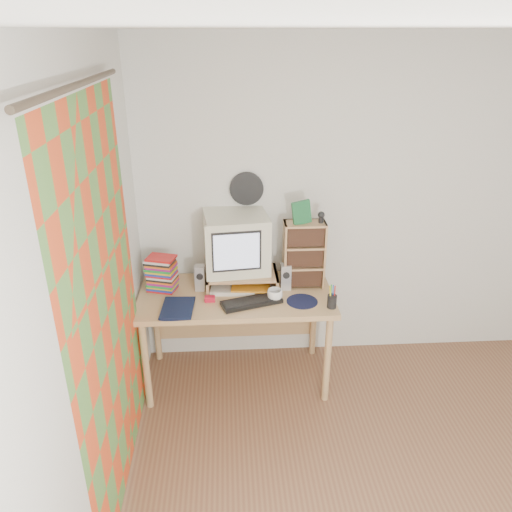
{
  "coord_description": "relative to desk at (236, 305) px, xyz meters",
  "views": [
    {
      "loc": [
        -1.08,
        -1.8,
        2.49
      ],
      "look_at": [
        -0.89,
        1.33,
        1.07
      ],
      "focal_mm": 35.0,
      "sensor_mm": 36.0,
      "label": 1
    }
  ],
  "objects": [
    {
      "name": "mug",
      "position": [
        0.27,
        -0.18,
        0.18
      ],
      "size": [
        0.13,
        0.13,
        0.09
      ],
      "primitive_type": "imported",
      "rotation": [
        0.0,
        0.0,
        -0.24
      ],
      "color": "white",
      "rests_on": "desk"
    },
    {
      "name": "left_wall",
      "position": [
        -0.72,
        -1.44,
        0.63
      ],
      "size": [
        0.0,
        3.5,
        3.5
      ],
      "primitive_type": "plane",
      "rotation": [
        1.57,
        0.0,
        1.57
      ],
      "color": "silver",
      "rests_on": "floor"
    },
    {
      "name": "wall_disc",
      "position": [
        0.1,
        0.29,
        0.81
      ],
      "size": [
        0.25,
        0.02,
        0.25
      ],
      "primitive_type": "cylinder",
      "rotation": [
        1.57,
        0.0,
        0.0
      ],
      "color": "black",
      "rests_on": "back_wall"
    },
    {
      "name": "cd_rack",
      "position": [
        0.5,
        0.04,
        0.38
      ],
      "size": [
        0.3,
        0.16,
        0.5
      ],
      "primitive_type": "cube",
      "rotation": [
        0.0,
        0.0,
        -0.01
      ],
      "color": "tan",
      "rests_on": "desk"
    },
    {
      "name": "webcam",
      "position": [
        0.61,
        0.03,
        0.68
      ],
      "size": [
        0.05,
        0.05,
        0.08
      ],
      "primitive_type": null,
      "rotation": [
        0.0,
        0.0,
        -0.07
      ],
      "color": "black",
      "rests_on": "cd_rack"
    },
    {
      "name": "pen_cup",
      "position": [
        0.66,
        -0.3,
        0.2
      ],
      "size": [
        0.07,
        0.07,
        0.13
      ],
      "primitive_type": null,
      "rotation": [
        0.0,
        0.0,
        0.01
      ],
      "color": "black",
      "rests_on": "desk"
    },
    {
      "name": "crt_monitor",
      "position": [
        0.01,
        0.09,
        0.47
      ],
      "size": [
        0.49,
        0.49,
        0.42
      ],
      "primitive_type": "cube",
      "rotation": [
        0.0,
        0.0,
        0.12
      ],
      "color": "beige",
      "rests_on": "monitor_riser"
    },
    {
      "name": "diary",
      "position": [
        -0.51,
        -0.27,
        0.16
      ],
      "size": [
        0.27,
        0.21,
        0.05
      ],
      "primitive_type": "imported",
      "rotation": [
        0.0,
        0.0,
        -0.05
      ],
      "color": "#0E1735",
      "rests_on": "desk"
    },
    {
      "name": "back_wall",
      "position": [
        1.03,
        0.31,
        0.63
      ],
      "size": [
        3.5,
        0.0,
        3.5
      ],
      "primitive_type": "plane",
      "rotation": [
        1.57,
        0.0,
        0.0
      ],
      "color": "silver",
      "rests_on": "floor"
    },
    {
      "name": "desk",
      "position": [
        0.0,
        0.0,
        0.0
      ],
      "size": [
        1.4,
        0.7,
        0.75
      ],
      "color": "tan",
      "rests_on": "floor"
    },
    {
      "name": "dvd_stack",
      "position": [
        -0.53,
        0.03,
        0.27
      ],
      "size": [
        0.23,
        0.19,
        0.28
      ],
      "primitive_type": null,
      "rotation": [
        0.0,
        0.0,
        -0.28
      ],
      "color": "brown",
      "rests_on": "desk"
    },
    {
      "name": "mousepad",
      "position": [
        0.46,
        -0.21,
        0.14
      ],
      "size": [
        0.24,
        0.24,
        0.0
      ],
      "primitive_type": "cylinder",
      "rotation": [
        0.0,
        0.0,
        -0.08
      ],
      "color": "black",
      "rests_on": "desk"
    },
    {
      "name": "speaker_left",
      "position": [
        -0.26,
        0.01,
        0.23
      ],
      "size": [
        0.08,
        0.08,
        0.19
      ],
      "primitive_type": "cube",
      "rotation": [
        0.0,
        0.0,
        -0.08
      ],
      "color": "#AFB0B4",
      "rests_on": "desk"
    },
    {
      "name": "red_box",
      "position": [
        -0.18,
        -0.17,
        0.15
      ],
      "size": [
        0.07,
        0.05,
        0.04
      ],
      "primitive_type": "cube",
      "rotation": [
        0.0,
        0.0,
        -0.01
      ],
      "color": "red",
      "rests_on": "desk"
    },
    {
      "name": "speaker_right",
      "position": [
        0.37,
        -0.01,
        0.23
      ],
      "size": [
        0.08,
        0.08,
        0.2
      ],
      "primitive_type": "cube",
      "rotation": [
        0.0,
        0.0,
        0.03
      ],
      "color": "#AFB0B4",
      "rests_on": "desk"
    },
    {
      "name": "curtain",
      "position": [
        -0.68,
        -0.96,
        0.53
      ],
      "size": [
        0.0,
        2.2,
        2.2
      ],
      "primitive_type": "plane",
      "rotation": [
        1.57,
        0.0,
        1.57
      ],
      "color": "#DB481E",
      "rests_on": "left_wall"
    },
    {
      "name": "keyboard",
      "position": [
        0.11,
        -0.22,
        0.15
      ],
      "size": [
        0.45,
        0.26,
        0.03
      ],
      "primitive_type": "cube",
      "rotation": [
        0.0,
        0.0,
        0.3
      ],
      "color": "black",
      "rests_on": "desk"
    },
    {
      "name": "monitor_riser",
      "position": [
        0.05,
        0.04,
        0.23
      ],
      "size": [
        0.52,
        0.3,
        0.12
      ],
      "color": "tan",
      "rests_on": "desk"
    },
    {
      "name": "game_box",
      "position": [
        0.47,
        0.02,
        0.72
      ],
      "size": [
        0.13,
        0.06,
        0.17
      ],
      "primitive_type": "cube",
      "rotation": [
        0.0,
        0.0,
        0.22
      ],
      "color": "#1C6236",
      "rests_on": "cd_rack"
    },
    {
      "name": "papers",
      "position": [
        0.03,
        0.01,
        0.16
      ],
      "size": [
        0.34,
        0.26,
        0.04
      ],
      "primitive_type": null,
      "rotation": [
        0.0,
        0.0,
        -0.09
      ],
      "color": "silver",
      "rests_on": "desk"
    }
  ]
}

